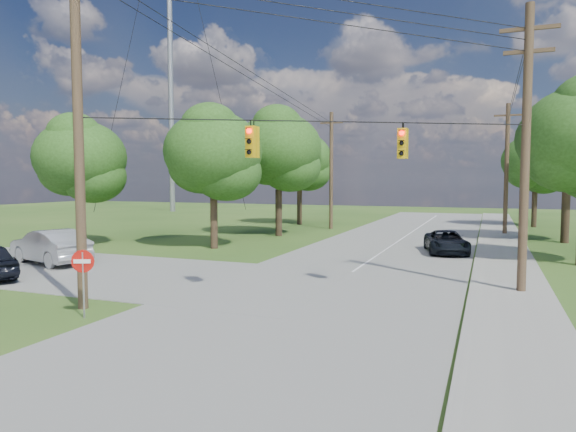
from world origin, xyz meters
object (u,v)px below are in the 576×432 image
at_px(pole_ne, 526,145).
at_px(car_main_north, 446,242).
at_px(pole_north_e, 507,168).
at_px(car_cross_silver, 50,246).
at_px(pole_north_w, 331,169).
at_px(pole_sw, 78,117).
at_px(do_not_enter_sign, 83,268).

relative_size(pole_ne, car_main_north, 2.28).
distance_m(pole_north_e, car_cross_silver, 31.98).
height_order(pole_north_w, car_cross_silver, pole_north_w).
bearing_deg(pole_ne, pole_sw, -150.62).
bearing_deg(car_main_north, pole_north_e, 61.75).
xyz_separation_m(pole_ne, do_not_enter_sign, (-12.59, -8.54, -3.92)).
relative_size(pole_north_w, do_not_enter_sign, 4.76).
bearing_deg(pole_north_w, car_main_north, -49.11).
bearing_deg(car_cross_silver, do_not_enter_sign, 68.25).
height_order(car_main_north, do_not_enter_sign, do_not_enter_sign).
xyz_separation_m(pole_sw, pole_north_w, (-0.40, 29.60, -1.10)).
xyz_separation_m(pole_sw, do_not_enter_sign, (0.91, -0.94, -4.68)).
distance_m(pole_north_w, car_main_north, 16.65).
distance_m(pole_north_e, do_not_enter_sign, 33.22).
xyz_separation_m(car_main_north, do_not_enter_sign, (-9.19, -18.41, 0.88)).
height_order(pole_north_e, car_main_north, pole_north_e).
bearing_deg(car_main_north, car_cross_silver, -161.25).
bearing_deg(pole_sw, do_not_enter_sign, -45.69).
distance_m(pole_north_w, do_not_enter_sign, 30.77).
relative_size(pole_sw, car_cross_silver, 2.31).
bearing_deg(pole_north_e, pole_sw, -114.52).
bearing_deg(pole_north_e, do_not_enter_sign, -112.40).
height_order(pole_sw, pole_north_e, pole_sw).
distance_m(pole_ne, pole_north_w, 26.03).
bearing_deg(car_cross_silver, pole_ne, 110.59).
height_order(car_cross_silver, do_not_enter_sign, do_not_enter_sign).
xyz_separation_m(pole_north_e, pole_north_w, (-13.90, 0.00, 0.00)).
bearing_deg(pole_ne, pole_north_e, 90.00).
bearing_deg(car_main_north, pole_sw, -132.61).
height_order(pole_sw, pole_ne, pole_sw).
xyz_separation_m(pole_north_e, do_not_enter_sign, (-12.59, -30.54, -3.58)).
bearing_deg(do_not_enter_sign, pole_ne, 11.75).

